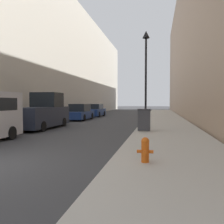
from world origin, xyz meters
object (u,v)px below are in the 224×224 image
pickup_truck (42,113)px  fire_hydrant (145,149)px  parked_sedan_far (95,111)px  parked_sedan_near (80,113)px  trash_bin (144,120)px  lamppost (146,63)px

pickup_truck → fire_hydrant: bearing=-50.4°
parked_sedan_far → parked_sedan_near: bearing=-89.9°
fire_hydrant → trash_bin: 7.60m
lamppost → parked_sedan_far: bearing=119.8°
pickup_truck → parked_sedan_near: size_ratio=1.17×
fire_hydrant → pickup_truck: (-7.49, 9.05, 0.51)m
fire_hydrant → lamppost: (-0.56, 11.26, 4.11)m
pickup_truck → parked_sedan_near: 8.00m
parked_sedan_near → parked_sedan_far: 6.15m
fire_hydrant → parked_sedan_far: (-7.39, 23.20, 0.21)m
fire_hydrant → trash_bin: bearing=93.5°
pickup_truck → parked_sedan_near: (0.11, 8.00, -0.29)m
fire_hydrant → parked_sedan_near: 18.58m
parked_sedan_near → parked_sedan_far: (-0.01, 6.15, -0.01)m
lamppost → parked_sedan_near: size_ratio=1.45×
fire_hydrant → parked_sedan_near: bearing=113.4°
trash_bin → lamppost: size_ratio=0.19×
parked_sedan_near → trash_bin: bearing=-53.8°
fire_hydrant → lamppost: 12.00m
fire_hydrant → parked_sedan_far: 24.35m
trash_bin → parked_sedan_near: parked_sedan_near is taller
lamppost → parked_sedan_far: 14.30m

